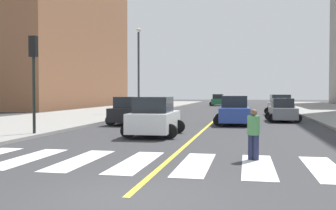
{
  "coord_description": "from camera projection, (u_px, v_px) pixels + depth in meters",
  "views": [
    {
      "loc": [
        2.36,
        -7.63,
        2.12
      ],
      "look_at": [
        -5.29,
        31.33,
        0.86
      ],
      "focal_mm": 42.74,
      "sensor_mm": 36.0,
      "label": 1
    }
  ],
  "objects": [
    {
      "name": "street_lamp",
      "position": [
        139.0,
        63.0,
        38.82
      ],
      "size": [
        0.44,
        0.44,
        8.23
      ],
      "color": "#38383D",
      "rests_on": "sidewalk_kerb_west"
    },
    {
      "name": "pedestrian_crossing",
      "position": [
        254.0,
        132.0,
        12.43
      ],
      "size": [
        0.4,
        0.4,
        1.6
      ],
      "rotation": [
        0.0,
        0.0,
        2.76
      ],
      "color": "#232847",
      "rests_on": "ground"
    },
    {
      "name": "traffic_light_far_corner",
      "position": [
        34.0,
        65.0,
        19.1
      ],
      "size": [
        0.36,
        0.41,
        4.66
      ],
      "color": "black",
      "rests_on": "sidewalk_kerb_west"
    },
    {
      "name": "car_white_fourth",
      "position": [
        154.0,
        118.0,
        19.49
      ],
      "size": [
        2.72,
        4.3,
        1.9
      ],
      "rotation": [
        0.0,
        0.0,
        0.02
      ],
      "color": "silver",
      "rests_on": "ground"
    },
    {
      "name": "car_green_nearest",
      "position": [
        218.0,
        100.0,
        63.5
      ],
      "size": [
        2.63,
        4.15,
        1.84
      ],
      "rotation": [
        0.0,
        0.0,
        -0.02
      ],
      "color": "#236B42",
      "rests_on": "ground"
    },
    {
      "name": "car_black_third",
      "position": [
        131.0,
        111.0,
        26.46
      ],
      "size": [
        2.65,
        4.16,
        1.83
      ],
      "rotation": [
        0.0,
        0.0,
        -0.03
      ],
      "color": "black",
      "rests_on": "ground"
    },
    {
      "name": "lane_divider_paint",
      "position": [
        226.0,
        110.0,
        47.24
      ],
      "size": [
        0.16,
        80.0,
        0.01
      ],
      "primitive_type": "cube",
      "color": "yellow",
      "rests_on": "ground"
    },
    {
      "name": "low_rise_brick_west",
      "position": [
        44.0,
        26.0,
        58.91
      ],
      "size": [
        16.0,
        32.0,
        23.71
      ],
      "primitive_type": "cube",
      "color": "#8D5A3C",
      "rests_on": "ground"
    },
    {
      "name": "car_gray_sixth",
      "position": [
        282.0,
        111.0,
        29.09
      ],
      "size": [
        2.42,
        3.82,
        1.68
      ],
      "rotation": [
        0.0,
        0.0,
        3.17
      ],
      "color": "slate",
      "rests_on": "ground"
    },
    {
      "name": "sidewalk_kerb_west",
      "position": [
        49.0,
        120.0,
        29.97
      ],
      "size": [
        10.0,
        120.0,
        0.15
      ],
      "primitive_type": "cube",
      "color": "gray",
      "rests_on": "ground"
    },
    {
      "name": "car_blue_second",
      "position": [
        234.0,
        111.0,
        26.16
      ],
      "size": [
        2.74,
        4.3,
        1.89
      ],
      "rotation": [
        0.0,
        0.0,
        3.18
      ],
      "color": "#2D479E",
      "rests_on": "ground"
    },
    {
      "name": "crosswalk_paint",
      "position": [
        165.0,
        163.0,
        11.93
      ],
      "size": [
        13.5,
        4.0,
        0.01
      ],
      "color": "silver",
      "rests_on": "ground"
    },
    {
      "name": "car_silver_fifth",
      "position": [
        280.0,
        106.0,
        36.53
      ],
      "size": [
        2.79,
        4.36,
        1.92
      ],
      "rotation": [
        0.0,
        0.0,
        3.18
      ],
      "color": "#B7B7BC",
      "rests_on": "ground"
    },
    {
      "name": "ground_plane",
      "position": [
        126.0,
        198.0,
        8.01
      ],
      "size": [
        220.0,
        220.0,
        0.0
      ],
      "primitive_type": "plane",
      "color": "#333335"
    }
  ]
}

